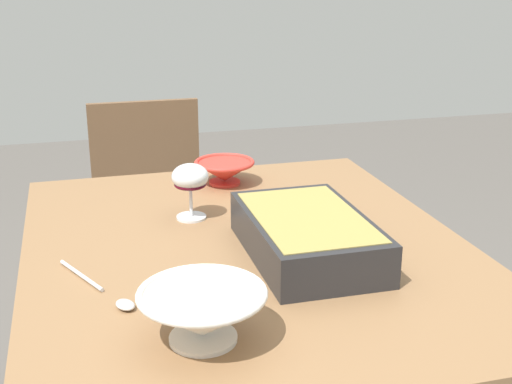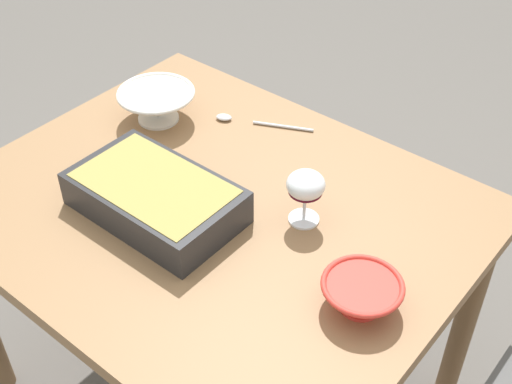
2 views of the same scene
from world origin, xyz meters
name	(u,v)px [view 1 (image 1 of 2)]	position (x,y,z in m)	size (l,w,h in m)	color
dining_table	(248,282)	(0.00, 0.00, 0.65)	(1.18, 0.96, 0.74)	olive
chair	(152,215)	(0.95, 0.11, 0.47)	(0.39, 0.41, 0.86)	#595959
wine_glass	(190,180)	(0.20, 0.09, 0.83)	(0.09, 0.09, 0.14)	white
casserole_dish	(307,234)	(-0.09, -0.11, 0.79)	(0.39, 0.24, 0.09)	#262628
mixing_bowl	(225,170)	(0.44, -0.05, 0.78)	(0.17, 0.17, 0.07)	red
small_bowl	(203,313)	(-0.36, 0.17, 0.79)	(0.21, 0.21, 0.09)	white
serving_spoon	(108,293)	(-0.17, 0.31, 0.74)	(0.26, 0.14, 0.01)	silver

